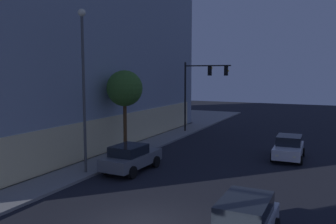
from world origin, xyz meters
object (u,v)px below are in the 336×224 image
at_px(traffic_light_far_corner, 201,82).
at_px(car_grey, 131,157).
at_px(street_lamp_sidewalk, 83,74).
at_px(car_white, 289,147).
at_px(sidewalk_tree, 125,89).
at_px(car_silver, 243,224).

bearing_deg(traffic_light_far_corner, car_grey, -176.96).
distance_m(street_lamp_sidewalk, car_white, 14.60).
distance_m(street_lamp_sidewalk, car_grey, 5.71).
bearing_deg(traffic_light_far_corner, sidewalk_tree, 170.70).
relative_size(traffic_light_far_corner, street_lamp_sidewalk, 0.73).
bearing_deg(street_lamp_sidewalk, car_white, -48.86).
relative_size(sidewalk_tree, car_white, 1.44).
bearing_deg(car_grey, traffic_light_far_corner, 3.04).
relative_size(car_silver, car_grey, 1.06).
bearing_deg(car_grey, car_silver, -127.75).
distance_m(sidewalk_tree, car_white, 12.18).
relative_size(street_lamp_sidewalk, sidewalk_tree, 1.56).
bearing_deg(sidewalk_tree, car_white, -70.54).
relative_size(car_grey, car_white, 1.07).
bearing_deg(car_silver, car_white, 0.12).
height_order(traffic_light_far_corner, sidewalk_tree, traffic_light_far_corner).
xyz_separation_m(traffic_light_far_corner, car_grey, (-14.41, -0.77, -4.20)).
bearing_deg(car_white, traffic_light_far_corner, 51.63).
distance_m(traffic_light_far_corner, street_lamp_sidewalk, 16.24).
height_order(sidewalk_tree, car_grey, sidewalk_tree).
distance_m(traffic_light_far_corner, car_grey, 15.03).
distance_m(traffic_light_far_corner, sidewalk_tree, 11.14).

